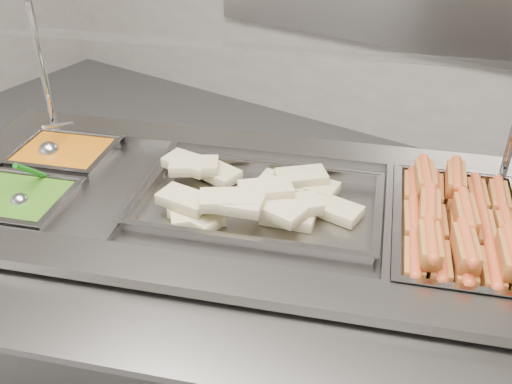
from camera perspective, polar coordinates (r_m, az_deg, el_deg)
The scene contains 11 objects.
steam_counter at distance 1.78m, azimuth -1.46°, elevation -11.58°, with size 1.87×1.32×0.82m.
tray_rail at distance 1.21m, azimuth -7.10°, elevation -14.04°, with size 1.61×0.88×0.05m.
sneeze_guard at distance 1.55m, azimuth -0.05°, elevation 13.85°, with size 1.50×0.78×0.40m.
pan_hotdogs at distance 1.53m, azimuth 19.53°, elevation -4.12°, with size 0.47×0.58×0.09m.
pan_wraps at distance 1.53m, azimuth 0.33°, elevation -1.45°, with size 0.71×0.56×0.06m.
pan_beans at distance 1.86m, azimuth -18.52°, elevation 2.94°, with size 0.33×0.30×0.09m.
pan_peas at distance 1.67m, azimuth -22.74°, elevation -1.49°, with size 0.33×0.30×0.09m.
hotdogs_in_buns at distance 1.50m, azimuth 19.55°, elevation -2.93°, with size 0.42×0.53×0.11m.
tortilla_wraps at distance 1.51m, azimuth -0.96°, elevation -0.25°, with size 0.58×0.42×0.09m.
ladle at distance 1.85m, azimuth -19.92°, elevation 4.00°, with size 0.09×0.18×0.12m.
serving_spoon at distance 1.63m, azimuth -22.35°, elevation -0.38°, with size 0.08×0.15×0.13m.
Camera 1 is at (0.77, -0.62, 1.65)m, focal length 40.00 mm.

